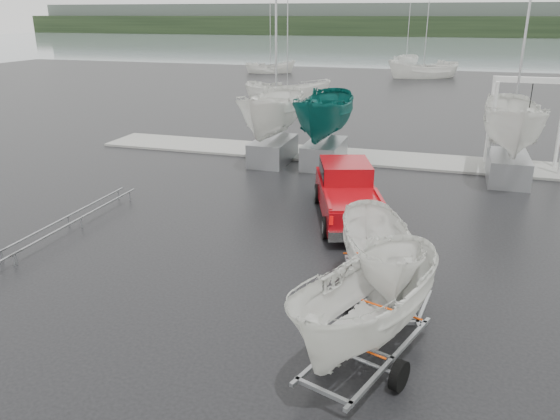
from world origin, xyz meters
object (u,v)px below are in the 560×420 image
object	(u,v)px
pickup_truck	(347,191)
trailer_parked	(373,239)
trailer_hitched	(384,202)
boat_hoist	(529,111)

from	to	relation	value
pickup_truck	trailer_parked	bearing A→B (deg)	-94.55
pickup_truck	trailer_hitched	xyz separation A→B (m)	(1.88, -5.87, 1.71)
pickup_truck	trailer_parked	world-z (taller)	trailer_parked
trailer_hitched	boat_hoist	world-z (taller)	trailer_hitched
pickup_truck	boat_hoist	distance (m)	10.66
trailer_parked	boat_hoist	distance (m)	17.42
trailer_hitched	trailer_parked	world-z (taller)	trailer_parked
trailer_hitched	trailer_parked	size ratio (longest dim) A/B	0.93
trailer_parked	trailer_hitched	bearing A→B (deg)	111.95
pickup_truck	boat_hoist	xyz separation A→B (m)	(6.44, 8.31, 1.74)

